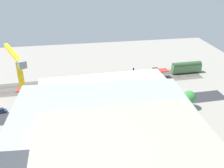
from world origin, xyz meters
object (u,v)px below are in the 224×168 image
object	(u,v)px
street_tree_0	(27,112)
street_tree_1	(123,102)
parked_car_6	(22,109)
street_tree_2	(98,104)
parked_car_7	(0,111)
parked_car_0	(144,99)
parked_car_4	(66,105)
construction_building	(107,119)
locomotive	(146,73)
parked_car_2	(104,102)
platform_canopy_near	(77,84)
parked_car_5	(45,107)
platform_canopy_far	(108,75)
traffic_light	(72,107)
parked_car_3	(86,103)
tower_crane	(23,95)
passenger_coach	(187,67)
box_truck_0	(70,117)
parked_car_1	(124,100)
box_truck_1	(134,111)
street_tree_4	(189,97)
street_tree_3	(131,101)

from	to	relation	value
street_tree_0	street_tree_1	size ratio (longest dim) A/B	0.85
parked_car_6	street_tree_2	xyz separation A→B (m)	(-29.96, 9.32, 4.78)
street_tree_1	parked_car_7	bearing A→B (deg)	-10.68
parked_car_0	parked_car_4	size ratio (longest dim) A/B	1.01
street_tree_0	construction_building	bearing A→B (deg)	145.05
locomotive	parked_car_2	world-z (taller)	locomotive
platform_canopy_near	parked_car_5	xyz separation A→B (m)	(14.17, 12.72, -3.11)
parked_car_7	street_tree_2	distance (m)	39.62
platform_canopy_far	parked_car_7	xyz separation A→B (m)	(46.98, 20.19, -3.16)
parked_car_6	parked_car_4	bearing A→B (deg)	-179.83
parked_car_4	traffic_light	bearing A→B (deg)	106.78
parked_car_3	traffic_light	xyz separation A→B (m)	(5.95, 8.62, 3.78)
tower_crane	street_tree_2	size ratio (longest dim) A/B	3.56
street_tree_1	construction_building	bearing A→B (deg)	63.32
locomotive	parked_car_0	distance (m)	26.10
parked_car_3	passenger_coach	bearing A→B (deg)	-156.43
locomotive	passenger_coach	size ratio (longest dim) A/B	0.99
platform_canopy_near	platform_canopy_far	bearing A→B (deg)	-154.67
parked_car_0	parked_car_6	bearing A→B (deg)	-0.30
parked_car_3	box_truck_0	distance (m)	13.06
box_truck_0	parked_car_1	bearing A→B (deg)	-154.81
parked_car_2	parked_car_3	bearing A→B (deg)	-2.88
parked_car_4	box_truck_0	distance (m)	10.98
construction_building	parked_car_4	bearing A→B (deg)	-66.25
parked_car_6	box_truck_0	world-z (taller)	box_truck_0
locomotive	street_tree_2	bearing A→B (deg)	49.12
parked_car_5	box_truck_1	size ratio (longest dim) A/B	0.49
parked_car_1	box_truck_1	distance (m)	10.93
platform_canopy_far	tower_crane	size ratio (longest dim) A/B	2.02
parked_car_0	street_tree_4	world-z (taller)	street_tree_4
street_tree_0	traffic_light	xyz separation A→B (m)	(-16.60, 0.19, 0.34)
passenger_coach	street_tree_0	size ratio (longest dim) A/B	2.45
parked_car_3	tower_crane	bearing A→B (deg)	45.61
platform_canopy_near	construction_building	size ratio (longest dim) A/B	1.35
platform_canopy_far	parked_car_2	distance (m)	21.28
traffic_light	street_tree_3	bearing A→B (deg)	178.09
parked_car_7	street_tree_2	size ratio (longest dim) A/B	0.53
parked_car_2	street_tree_1	distance (m)	11.67
construction_building	traffic_light	size ratio (longest dim) A/B	5.61
street_tree_3	passenger_coach	bearing A→B (deg)	-138.93
street_tree_2	street_tree_4	distance (m)	37.40
street_tree_3	street_tree_4	distance (m)	24.31
box_truck_0	traffic_light	distance (m)	3.82
parked_car_1	street_tree_2	bearing A→B (deg)	37.50
platform_canopy_near	parked_car_3	bearing A→B (deg)	102.39
parked_car_6	tower_crane	world-z (taller)	tower_crane
street_tree_1	street_tree_2	distance (m)	9.93
passenger_coach	street_tree_2	bearing A→B (deg)	33.15
parked_car_3	box_truck_0	size ratio (longest dim) A/B	0.56
parked_car_7	tower_crane	size ratio (longest dim) A/B	0.15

